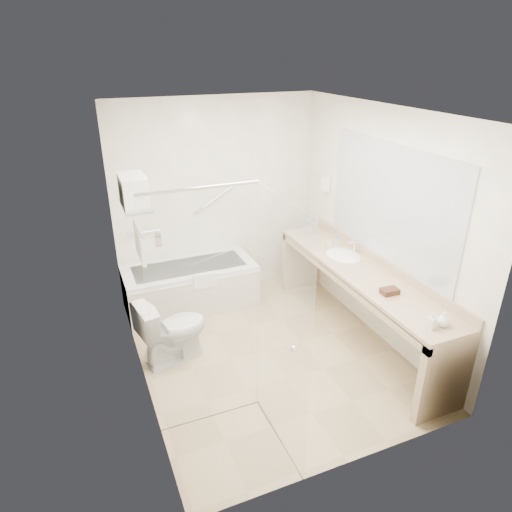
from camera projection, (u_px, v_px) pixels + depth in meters
name	position (u px, v px, depth m)	size (l,w,h in m)	color
floor	(267.00, 350.00, 4.96)	(3.20, 3.20, 0.00)	tan
ceiling	(269.00, 111.00, 3.91)	(2.60, 3.20, 0.10)	white
wall_back	(217.00, 199.00, 5.78)	(2.60, 0.10, 2.50)	white
wall_front	(363.00, 331.00, 3.09)	(2.60, 0.10, 2.50)	white
wall_left	(132.00, 267.00, 3.98)	(0.10, 3.20, 2.50)	white
wall_right	(378.00, 226.00, 4.89)	(0.10, 3.20, 2.50)	white
bathtub	(190.00, 286.00, 5.71)	(1.60, 0.73, 0.59)	silver
grab_bar_short	(144.00, 232.00, 5.54)	(0.03, 0.03, 0.40)	silver
grab_bar_long	(214.00, 200.00, 5.73)	(0.03, 0.03, 0.60)	silver
shower_enclosure	(242.00, 323.00, 3.52)	(0.96, 0.91, 2.11)	silver
towel_shelf	(134.00, 199.00, 4.11)	(0.24, 0.55, 0.81)	silver
vanity_counter	(359.00, 287.00, 4.92)	(0.55, 2.70, 0.95)	tan
sink	(343.00, 257.00, 5.19)	(0.40, 0.52, 0.14)	silver
faucet	(355.00, 246.00, 5.20)	(0.03, 0.03, 0.14)	silver
mirror	(390.00, 204.00, 4.63)	(0.02, 2.00, 1.20)	#B1B7BD
hairdryer_unit	(326.00, 184.00, 5.67)	(0.08, 0.10, 0.18)	silver
toilet	(173.00, 330.00, 4.69)	(0.40, 0.72, 0.71)	silver
amenity_basket	(390.00, 291.00, 4.35)	(0.17, 0.11, 0.06)	#472919
soap_bottle_a	(431.00, 324.00, 3.82)	(0.07, 0.15, 0.07)	silver
soap_bottle_b	(443.00, 321.00, 3.84)	(0.11, 0.14, 0.11)	silver
water_bottle_left	(337.00, 244.00, 5.26)	(0.05, 0.05, 0.17)	silver
water_bottle_mid	(307.00, 230.00, 5.64)	(0.06, 0.06, 0.18)	silver
water_bottle_right	(314.00, 226.00, 5.74)	(0.06, 0.06, 0.20)	silver
drinking_glass_near	(329.00, 244.00, 5.35)	(0.07, 0.07, 0.09)	silver
drinking_glass_far	(329.00, 247.00, 5.27)	(0.06, 0.06, 0.08)	silver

